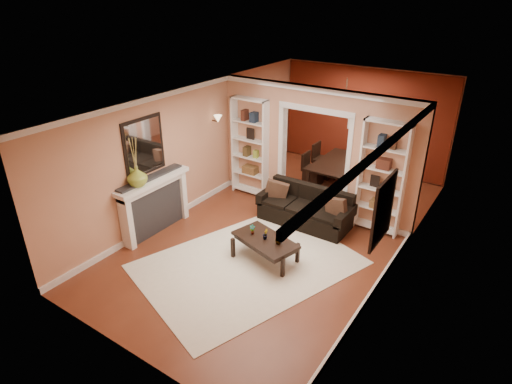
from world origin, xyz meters
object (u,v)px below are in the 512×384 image
Objects in this scene: coffee_table at (265,249)px; bookshelf_right at (382,178)px; dining_table at (339,174)px; sofa at (305,207)px; bookshelf_left at (250,148)px; fireplace at (156,206)px.

bookshelf_right reaches higher than coffee_table.
sofa is at bearing -174.47° from dining_table.
sofa is 2.02m from bookshelf_left.
sofa is 1.59m from coffee_table.
bookshelf_left is (-1.77, 0.58, 0.77)m from sofa.
bookshelf_left and bookshelf_right have the same top height.
dining_table is at bearing 45.39° from bookshelf_left.
sofa is at bearing -156.43° from bookshelf_right.
fireplace is 0.97× the size of dining_table.
bookshelf_left is (-1.81, 2.17, 0.93)m from coffee_table.
coffee_table is 0.67× the size of dining_table.
sofa is at bearing -18.14° from bookshelf_left.
sofa reaches higher than dining_table.
fireplace reaches higher than coffee_table.
dining_table is at bearing 62.94° from fireplace.
bookshelf_left is at bearing 161.86° from sofa.
coffee_table is 0.51× the size of bookshelf_right.
dining_table reaches higher than coffee_table.
coffee_table is 2.69m from bookshelf_right.
fireplace is 4.63m from dining_table.
sofa is 1.66× the size of coffee_table.
sofa is 1.64m from bookshelf_right.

